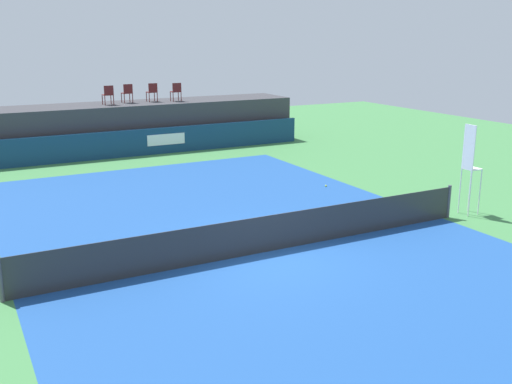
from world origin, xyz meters
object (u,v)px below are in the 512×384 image
object	(u,v)px
spectator_chair_far_left	(108,94)
net_post_near	(0,279)
spectator_chair_left	(127,92)
net_post_far	(449,201)
spectator_chair_center	(152,91)
umpire_chair	(470,163)
tennis_ball	(326,186)
spectator_chair_right	(176,91)

from	to	relation	value
spectator_chair_far_left	net_post_near	bearing A→B (deg)	-112.27
spectator_chair_left	net_post_far	world-z (taller)	spectator_chair_left
spectator_chair_left	net_post_near	xyz separation A→B (m)	(-7.13, -15.34, -2.19)
spectator_chair_center	spectator_chair_left	bearing A→B (deg)	177.68
umpire_chair	net_post_near	world-z (taller)	umpire_chair
spectator_chair_left	net_post_near	bearing A→B (deg)	-114.91
spectator_chair_left	tennis_ball	xyz separation A→B (m)	(4.15, -10.55, -2.66)
spectator_chair_far_left	tennis_ball	size ratio (longest dim) A/B	13.06
spectator_chair_far_left	tennis_ball	xyz separation A→B (m)	(5.16, -10.16, -2.66)
spectator_chair_center	umpire_chair	bearing A→B (deg)	-72.52
spectator_chair_left	net_post_near	world-z (taller)	spectator_chair_left
spectator_chair_center	net_post_near	size ratio (longest dim) A/B	0.89
umpire_chair	spectator_chair_center	bearing A→B (deg)	107.48
spectator_chair_right	net_post_near	xyz separation A→B (m)	(-9.41, -14.94, -2.19)
net_post_near	spectator_chair_right	bearing A→B (deg)	57.79
spectator_chair_far_left	spectator_chair_right	world-z (taller)	same
net_post_far	tennis_ball	distance (m)	4.94
spectator_chair_center	spectator_chair_right	distance (m)	1.14
spectator_chair_far_left	tennis_ball	distance (m)	11.70
spectator_chair_far_left	spectator_chair_right	size ratio (longest dim) A/B	1.00
net_post_far	spectator_chair_center	bearing A→B (deg)	104.92
spectator_chair_left	tennis_ball	size ratio (longest dim) A/B	13.06
spectator_chair_left	spectator_chair_center	bearing A→B (deg)	-2.32
spectator_chair_right	net_post_near	world-z (taller)	spectator_chair_right
spectator_chair_far_left	spectator_chair_center	size ratio (longest dim) A/B	1.00
spectator_chair_far_left	spectator_chair_left	size ratio (longest dim) A/B	1.00
spectator_chair_center	umpire_chair	world-z (taller)	spectator_chair_center
spectator_chair_far_left	umpire_chair	distance (m)	16.55
umpire_chair	net_post_near	size ratio (longest dim) A/B	2.76
spectator_chair_right	net_post_near	bearing A→B (deg)	-122.21
umpire_chair	net_post_far	xyz separation A→B (m)	(-0.74, -0.00, -1.09)
spectator_chair_right	tennis_ball	bearing A→B (deg)	-79.58
spectator_chair_center	spectator_chair_right	size ratio (longest dim) A/B	1.00
spectator_chair_right	net_post_far	xyz separation A→B (m)	(2.99, -14.94, -2.19)
spectator_chair_center	net_post_far	xyz separation A→B (m)	(4.07, -15.29, -2.19)
umpire_chair	spectator_chair_far_left	bearing A→B (deg)	115.17
spectator_chair_left	net_post_far	bearing A→B (deg)	-71.03
umpire_chair	net_post_near	distance (m)	13.18
spectator_chair_left	umpire_chair	size ratio (longest dim) A/B	0.32
net_post_near	tennis_ball	distance (m)	12.26
spectator_chair_left	spectator_chair_center	xyz separation A→B (m)	(1.20, -0.05, 0.00)
spectator_chair_left	spectator_chair_center	world-z (taller)	same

